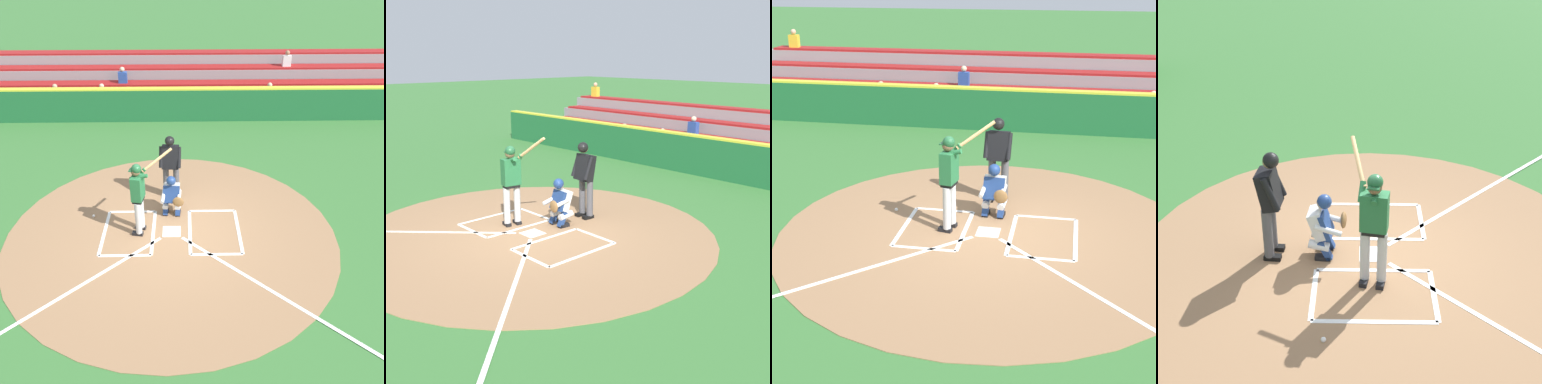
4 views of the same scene
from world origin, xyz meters
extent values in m
plane|color=#387033|center=(0.00, 0.00, 0.00)|extent=(120.00, 120.00, 0.00)
cylinder|color=#99704C|center=(0.00, 0.00, 0.01)|extent=(8.00, 8.00, 0.01)
cube|color=white|center=(0.00, 0.00, 0.01)|extent=(0.44, 0.44, 0.01)
cube|color=white|center=(-1.05, -0.90, 0.01)|extent=(1.20, 0.08, 0.01)
cube|color=white|center=(-1.05, 0.90, 0.01)|extent=(1.20, 0.08, 0.01)
cube|color=white|center=(-0.45, 0.00, 0.01)|extent=(0.08, 1.80, 0.01)
cube|color=white|center=(-1.65, 0.00, 0.01)|extent=(0.08, 1.80, 0.01)
cube|color=white|center=(1.05, -0.90, 0.01)|extent=(1.20, 0.08, 0.01)
cube|color=white|center=(1.05, 0.90, 0.01)|extent=(1.20, 0.08, 0.01)
cube|color=white|center=(0.45, 0.00, 0.01)|extent=(0.08, 1.80, 0.01)
cube|color=white|center=(1.65, 0.00, 0.01)|extent=(0.08, 1.80, 0.01)
cube|color=white|center=(2.10, 2.10, 0.01)|extent=(3.73, 3.73, 0.01)
cube|color=white|center=(-2.10, 2.10, 0.01)|extent=(3.73, 3.73, 0.01)
cylinder|color=#BCBCBC|center=(0.78, 0.12, 0.50)|extent=(0.15, 0.15, 0.84)
cube|color=black|center=(0.82, 0.11, 0.04)|extent=(0.28, 0.17, 0.09)
cylinder|color=#BCBCBC|center=(0.73, -0.14, 0.50)|extent=(0.15, 0.15, 0.84)
cube|color=black|center=(0.77, -0.14, 0.04)|extent=(0.28, 0.17, 0.09)
cube|color=black|center=(0.76, -0.01, 0.97)|extent=(0.28, 0.37, 0.10)
cube|color=#236638|center=(0.76, -0.01, 1.28)|extent=(0.31, 0.44, 0.60)
sphere|color=brown|center=(0.78, -0.01, 1.69)|extent=(0.21, 0.21, 0.21)
sphere|color=#1E512D|center=(0.76, -0.01, 1.76)|extent=(0.23, 0.23, 0.23)
cube|color=#1E512D|center=(0.86, -0.03, 1.73)|extent=(0.14, 0.19, 0.02)
cylinder|color=#236638|center=(0.71, 0.02, 1.56)|extent=(0.44, 0.17, 0.21)
cylinder|color=#236638|center=(0.67, -0.19, 1.56)|extent=(0.28, 0.14, 0.29)
cylinder|color=tan|center=(0.29, -0.25, 1.86)|extent=(0.72, 0.24, 0.53)
cylinder|color=tan|center=(0.62, -0.17, 1.62)|extent=(0.09, 0.09, 0.08)
cube|color=black|center=(-0.15, -0.79, 0.04)|extent=(0.14, 0.27, 0.09)
cube|color=navy|center=(-0.15, -0.75, 0.20)|extent=(0.14, 0.25, 0.37)
cylinder|color=silver|center=(-0.16, -0.85, 0.28)|extent=(0.18, 0.37, 0.21)
cube|color=black|center=(0.16, -0.81, 0.04)|extent=(0.14, 0.27, 0.09)
cube|color=navy|center=(0.17, -0.77, 0.20)|extent=(0.14, 0.25, 0.37)
cylinder|color=silver|center=(0.16, -0.87, 0.28)|extent=(0.18, 0.37, 0.21)
cube|color=silver|center=(0.00, -0.87, 0.62)|extent=(0.43, 0.39, 0.52)
cube|color=navy|center=(0.01, -0.76, 0.62)|extent=(0.44, 0.25, 0.46)
sphere|color=tan|center=(0.01, -0.80, 0.99)|extent=(0.21, 0.21, 0.21)
sphere|color=navy|center=(0.01, -0.78, 1.01)|extent=(0.24, 0.24, 0.24)
cylinder|color=silver|center=(-0.18, -0.68, 0.60)|extent=(0.13, 0.45, 0.20)
cylinder|color=silver|center=(0.21, -0.72, 0.60)|extent=(0.13, 0.45, 0.20)
ellipsoid|color=brown|center=(-0.17, -0.48, 0.57)|extent=(0.29, 0.12, 0.28)
cylinder|color=#4C4C51|center=(-0.11, -1.66, 0.51)|extent=(0.16, 0.16, 0.86)
cube|color=black|center=(-0.10, -1.61, 0.04)|extent=(0.15, 0.29, 0.09)
cylinder|color=#4C4C51|center=(0.17, -1.69, 0.51)|extent=(0.16, 0.16, 0.86)
cube|color=black|center=(0.18, -1.64, 0.04)|extent=(0.15, 0.29, 0.09)
cube|color=black|center=(0.04, -1.63, 1.25)|extent=(0.47, 0.40, 0.66)
sphere|color=#9E7051|center=(0.04, -1.59, 1.72)|extent=(0.22, 0.22, 0.22)
sphere|color=black|center=(0.04, -1.57, 1.74)|extent=(0.25, 0.25, 0.25)
cylinder|color=black|center=(-0.19, -1.53, 1.28)|extent=(0.12, 0.29, 0.56)
cylinder|color=black|center=(0.28, -1.58, 1.28)|extent=(0.12, 0.29, 0.56)
sphere|color=white|center=(2.04, -0.69, 0.04)|extent=(0.07, 0.07, 0.07)
cube|color=#1E6033|center=(0.00, -7.50, 0.62)|extent=(22.00, 0.36, 1.25)
cube|color=yellow|center=(0.00, -7.50, 1.28)|extent=(22.00, 0.32, 0.06)
cube|color=gray|center=(0.00, -8.53, 0.23)|extent=(20.00, 0.85, 0.45)
cube|color=maroon|center=(0.00, -8.53, 0.49)|extent=(19.60, 0.72, 0.08)
cube|color=gray|center=(0.00, -9.38, 0.45)|extent=(20.00, 0.85, 0.90)
cube|color=maroon|center=(0.00, -9.38, 0.94)|extent=(19.60, 0.72, 0.08)
cube|color=gray|center=(0.00, -10.22, 0.68)|extent=(20.00, 0.85, 1.35)
cube|color=maroon|center=(0.00, -10.22, 1.39)|extent=(19.60, 0.72, 0.08)
cube|color=gray|center=(0.00, -11.07, 0.90)|extent=(20.00, 0.85, 1.80)
cube|color=maroon|center=(0.00, -11.07, 1.84)|extent=(19.60, 0.72, 0.08)
cube|color=#2D844C|center=(-3.85, -8.47, 0.76)|extent=(0.36, 0.22, 0.46)
sphere|color=beige|center=(-3.85, -8.47, 1.10)|extent=(0.20, 0.20, 0.20)
cube|color=#284C9E|center=(2.23, -9.32, 1.21)|extent=(0.36, 0.22, 0.46)
sphere|color=beige|center=(2.23, -9.32, 1.55)|extent=(0.20, 0.20, 0.20)
cube|color=orange|center=(2.99, -8.47, 0.76)|extent=(0.36, 0.22, 0.46)
sphere|color=beige|center=(2.99, -8.47, 1.10)|extent=(0.20, 0.20, 0.20)
cube|color=black|center=(4.88, -8.47, 0.76)|extent=(0.36, 0.22, 0.46)
sphere|color=tan|center=(4.88, -8.47, 1.10)|extent=(0.20, 0.20, 0.20)
cube|color=yellow|center=(9.08, -11.02, 2.11)|extent=(0.36, 0.22, 0.46)
sphere|color=tan|center=(9.08, -11.02, 2.45)|extent=(0.20, 0.20, 0.20)
camera|label=1|loc=(-0.33, 8.37, 6.18)|focal=39.30mm
camera|label=2|loc=(-8.19, 6.28, 3.82)|focal=46.11mm
camera|label=3|loc=(-1.42, 10.06, 4.79)|focal=54.68mm
camera|label=4|loc=(7.65, -0.22, 5.38)|focal=52.30mm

